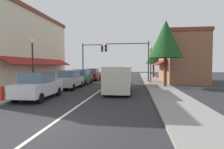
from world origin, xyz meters
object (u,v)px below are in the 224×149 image
object	(u,v)px
traffic_signal_mast_arm	(132,54)
traffic_signal_left_corner	(90,56)
parked_car_second_left	(69,79)
parked_car_third_left	(82,77)
parked_car_nearest_left	(39,86)
van_in_lane	(119,79)
tree_right_near	(166,39)
fire_hydrant	(2,93)
street_lamp_right_mid	(151,58)
tree_right_far	(154,56)
parked_car_far_left	(93,74)
street_lamp_left_near	(33,56)

from	to	relation	value
traffic_signal_mast_arm	traffic_signal_left_corner	xyz separation A→B (m)	(-6.38, 1.78, -0.12)
parked_car_second_left	parked_car_third_left	xyz separation A→B (m)	(-0.05, 4.12, 0.00)
parked_car_nearest_left	van_in_lane	world-z (taller)	van_in_lane
tree_right_near	fire_hydrant	xyz separation A→B (m)	(-10.93, -9.12, -4.30)
street_lamp_right_mid	parked_car_third_left	bearing A→B (deg)	-167.71
parked_car_second_left	tree_right_far	world-z (taller)	tree_right_far
parked_car_far_left	fire_hydrant	distance (m)	16.61
parked_car_third_left	street_lamp_right_mid	distance (m)	8.59
parked_car_far_left	tree_right_near	size ratio (longest dim) A/B	0.61
parked_car_third_left	tree_right_near	bearing A→B (deg)	-9.70
van_in_lane	traffic_signal_mast_arm	size ratio (longest dim) A/B	0.87
traffic_signal_left_corner	tree_right_near	distance (m)	12.60
fire_hydrant	parked_car_far_left	bearing A→B (deg)	84.27
parked_car_second_left	street_lamp_left_near	world-z (taller)	street_lamp_left_near
parked_car_nearest_left	van_in_lane	distance (m)	6.04
parked_car_nearest_left	street_lamp_left_near	world-z (taller)	street_lamp_left_near
parked_car_third_left	street_lamp_right_mid	size ratio (longest dim) A/B	0.92
tree_right_near	parked_car_second_left	bearing A→B (deg)	-165.86
street_lamp_left_near	street_lamp_right_mid	size ratio (longest dim) A/B	0.95
traffic_signal_left_corner	fire_hydrant	distance (m)	17.25
street_lamp_left_near	tree_right_far	distance (m)	22.50
tree_right_near	tree_right_far	distance (m)	13.93
street_lamp_right_mid	traffic_signal_left_corner	bearing A→B (deg)	153.86
street_lamp_left_near	tree_right_far	size ratio (longest dim) A/B	0.78
street_lamp_left_near	street_lamp_right_mid	world-z (taller)	street_lamp_right_mid
tree_right_near	traffic_signal_left_corner	bearing A→B (deg)	141.53
fire_hydrant	parked_car_second_left	bearing A→B (deg)	75.97
tree_right_near	tree_right_far	xyz separation A→B (m)	(0.09, 13.90, -0.91)
parked_car_second_left	street_lamp_right_mid	bearing A→B (deg)	35.19
street_lamp_right_mid	tree_right_near	world-z (taller)	tree_right_near
parked_car_far_left	van_in_lane	xyz separation A→B (m)	(4.96, -11.86, 0.27)
parked_car_second_left	street_lamp_right_mid	distance (m)	10.22
van_in_lane	street_lamp_right_mid	world-z (taller)	street_lamp_right_mid
parked_car_third_left	traffic_signal_left_corner	distance (m)	6.65
traffic_signal_mast_arm	street_lamp_left_near	xyz separation A→B (m)	(-7.53, -11.69, -0.84)
street_lamp_left_near	fire_hydrant	xyz separation A→B (m)	(0.03, -3.46, -2.39)
van_in_lane	tree_right_near	world-z (taller)	tree_right_near
parked_car_second_left	tree_right_near	distance (m)	10.32
street_lamp_left_near	tree_right_near	distance (m)	12.49
parked_car_second_left	traffic_signal_mast_arm	xyz separation A→B (m)	(5.79, 8.35, 2.90)
traffic_signal_left_corner	street_lamp_left_near	xyz separation A→B (m)	(-1.15, -13.47, -0.71)
parked_car_far_left	parked_car_nearest_left	bearing A→B (deg)	-91.00
parked_car_third_left	traffic_signal_mast_arm	world-z (taller)	traffic_signal_mast_arm
van_in_lane	fire_hydrant	world-z (taller)	van_in_lane
parked_car_nearest_left	parked_car_far_left	xyz separation A→B (m)	(0.02, 15.26, 0.00)
traffic_signal_left_corner	street_lamp_right_mid	bearing A→B (deg)	-26.14
traffic_signal_left_corner	street_lamp_right_mid	size ratio (longest dim) A/B	1.22
parked_car_nearest_left	parked_car_second_left	xyz separation A→B (m)	(0.06, 5.53, 0.00)
tree_right_far	fire_hydrant	size ratio (longest dim) A/B	6.32
traffic_signal_mast_arm	tree_right_far	bearing A→B (deg)	65.85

